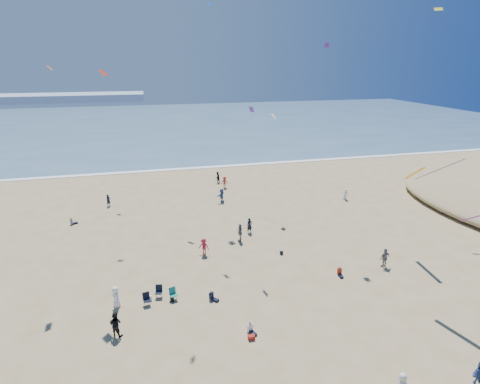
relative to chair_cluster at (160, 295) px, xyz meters
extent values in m
plane|color=tan|center=(4.28, -8.22, -0.50)|extent=(220.00, 220.00, 0.00)
cube|color=#476B84|center=(4.28, 86.78, -0.47)|extent=(220.00, 100.00, 0.06)
cube|color=white|center=(4.28, 36.78, -0.46)|extent=(220.00, 1.20, 0.08)
cube|color=#7A8EA8|center=(-55.72, 161.78, 1.10)|extent=(110.00, 20.00, 3.20)
ellipsoid|color=tan|center=(38.28, 9.78, 0.16)|extent=(10.00, 22.00, 2.20)
imported|color=black|center=(-5.44, 21.73, 0.29)|extent=(0.67, 0.68, 1.58)
imported|color=#B02B19|center=(10.27, 25.37, 0.33)|extent=(1.12, 0.70, 1.66)
imported|color=white|center=(-3.17, 0.10, 0.34)|extent=(0.78, 0.95, 1.68)
imported|color=black|center=(-2.99, -3.16, 0.39)|extent=(1.08, 1.00, 1.79)
imported|color=#A9182F|center=(4.39, 6.48, 0.32)|extent=(1.22, 1.09, 1.64)
imported|color=white|center=(24.84, 16.77, 0.24)|extent=(0.79, 0.86, 1.48)
imported|color=black|center=(9.84, 9.99, 0.34)|extent=(0.69, 0.53, 1.68)
imported|color=slate|center=(8.37, 8.30, 0.47)|extent=(0.60, 1.18, 1.93)
imported|color=black|center=(9.71, 27.96, 0.34)|extent=(1.04, 0.99, 1.68)
imported|color=#38619B|center=(8.75, 19.90, 0.39)|extent=(1.45, 1.60, 1.78)
imported|color=gray|center=(19.71, 0.38, 0.40)|extent=(1.12, 0.61, 1.81)
cube|color=white|center=(-0.80, 0.28, -0.30)|extent=(0.35, 0.20, 0.40)
cube|color=black|center=(0.90, -0.29, -0.31)|extent=(0.30, 0.22, 0.38)
cube|color=maroon|center=(5.70, -5.72, -0.35)|extent=(0.45, 0.30, 0.30)
cube|color=black|center=(11.56, 4.69, -0.33)|extent=(0.28, 0.18, 0.34)
cube|color=#772F94|center=(22.65, 20.92, 18.77)|extent=(0.66, 0.52, 0.62)
cube|color=yellow|center=(30.88, 12.18, 22.08)|extent=(0.92, 0.70, 0.31)
cube|color=#EB5520|center=(-6.83, 7.75, 16.42)|extent=(0.44, 0.88, 0.32)
cube|color=red|center=(-2.74, 5.45, 16.10)|extent=(0.81, 0.89, 0.42)
cube|color=white|center=(14.26, 16.04, 10.93)|extent=(0.63, 0.70, 0.58)
cube|color=blue|center=(6.78, 14.08, 22.00)|extent=(0.48, 0.74, 0.33)
cube|color=#481E8F|center=(8.85, 6.17, 13.03)|extent=(0.29, 0.80, 0.47)
cube|color=#6D238E|center=(20.00, -3.64, 9.64)|extent=(0.35, 3.14, 2.21)
cube|color=#F7A51A|center=(23.38, 2.78, 7.27)|extent=(0.35, 2.64, 1.87)
camera|label=1|loc=(0.16, -25.10, 16.98)|focal=28.00mm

